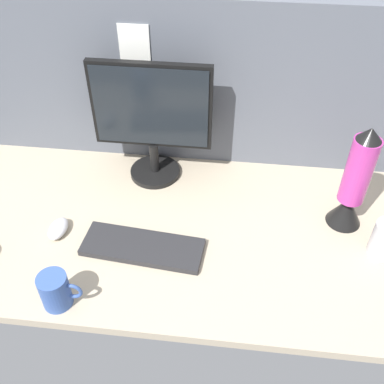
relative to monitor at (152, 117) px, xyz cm
name	(u,v)px	position (x,y,z in cm)	size (l,w,h in cm)	color
ground_plane	(204,229)	(20.57, -25.13, -25.32)	(180.00, 80.00, 3.00)	tan
cubicle_wall_back	(216,87)	(20.53, 12.37, 5.97)	(180.00, 5.50, 59.53)	#565B66
monitor	(152,117)	(0.00, 0.00, 0.00)	(40.31, 18.00, 43.31)	black
keyboard	(143,247)	(2.59, -37.09, -22.82)	(37.00, 13.00, 2.00)	#262628
mouse	(58,229)	(-25.44, -33.19, -22.12)	(5.60, 9.60, 3.40)	silver
mug_ceramic_blue	(56,291)	(-16.56, -58.58, -18.42)	(11.79, 8.12, 10.74)	#38569E
lava_lamp	(354,186)	(65.40, -17.59, -8.51)	(11.15, 11.15, 36.49)	black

